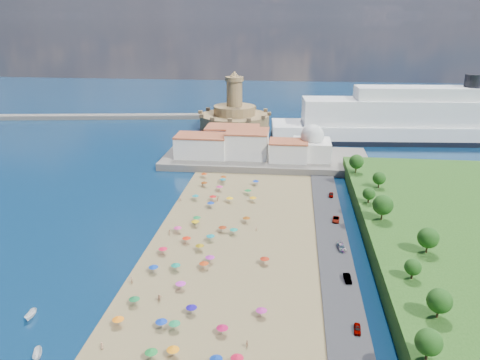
# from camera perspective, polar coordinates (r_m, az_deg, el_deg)

# --- Properties ---
(ground) EXTENTS (700.00, 700.00, 0.00)m
(ground) POSITION_cam_1_polar(r_m,az_deg,el_deg) (142.30, -2.75, -6.31)
(ground) COLOR #071938
(ground) RESTS_ON ground
(terrace) EXTENTS (90.00, 36.00, 3.00)m
(terrace) POSITION_cam_1_polar(r_m,az_deg,el_deg) (208.67, 3.13, 2.60)
(terrace) COLOR #59544C
(terrace) RESTS_ON ground
(jetty) EXTENTS (18.00, 70.00, 2.40)m
(jetty) POSITION_cam_1_polar(r_m,az_deg,el_deg) (244.44, -1.54, 5.05)
(jetty) COLOR #59544C
(jetty) RESTS_ON ground
(breakwater) EXTENTS (199.03, 34.77, 2.60)m
(breakwater) POSITION_cam_1_polar(r_m,az_deg,el_deg) (314.60, -18.47, 7.32)
(breakwater) COLOR #59544C
(breakwater) RESTS_ON ground
(waterfront_buildings) EXTENTS (57.00, 29.00, 11.00)m
(waterfront_buildings) POSITION_cam_1_polar(r_m,az_deg,el_deg) (208.66, -0.42, 4.44)
(waterfront_buildings) COLOR silver
(waterfront_buildings) RESTS_ON terrace
(domed_building) EXTENTS (16.00, 16.00, 15.00)m
(domed_building) POSITION_cam_1_polar(r_m,az_deg,el_deg) (204.60, 8.74, 4.23)
(domed_building) COLOR silver
(domed_building) RESTS_ON terrace
(fortress) EXTENTS (40.00, 40.00, 32.40)m
(fortress) POSITION_cam_1_polar(r_m,az_deg,el_deg) (272.19, -0.67, 7.72)
(fortress) COLOR #A68053
(fortress) RESTS_ON ground
(cruise_ship) EXTENTS (158.91, 35.71, 34.44)m
(cruise_ship) POSITION_cam_1_polar(r_m,az_deg,el_deg) (259.37, 21.69, 6.57)
(cruise_ship) COLOR black
(cruise_ship) RESTS_ON ground
(beach_parasols) EXTENTS (32.00, 117.11, 2.20)m
(beach_parasols) POSITION_cam_1_polar(r_m,az_deg,el_deg) (130.69, -4.49, -7.75)
(beach_parasols) COLOR gray
(beach_parasols) RESTS_ON beach
(beachgoers) EXTENTS (31.64, 97.50, 1.89)m
(beachgoers) POSITION_cam_1_polar(r_m,az_deg,el_deg) (141.67, -4.94, -5.97)
(beachgoers) COLOR tan
(beachgoers) RESTS_ON beach
(moored_boats) EXTENTS (10.25, 16.01, 1.61)m
(moored_boats) POSITION_cam_1_polar(r_m,az_deg,el_deg) (107.82, -23.80, -16.84)
(moored_boats) COLOR white
(moored_boats) RESTS_ON ground
(parked_cars) EXTENTS (2.67, 79.91, 1.41)m
(parked_cars) POSITION_cam_1_polar(r_m,az_deg,el_deg) (136.90, 12.10, -7.20)
(parked_cars) COLOR gray
(parked_cars) RESTS_ON promenade
(hillside_trees) EXTENTS (15.26, 107.21, 7.55)m
(hillside_trees) POSITION_cam_1_polar(r_m,az_deg,el_deg) (134.86, 17.90, -4.15)
(hillside_trees) COLOR #382314
(hillside_trees) RESTS_ON hillside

